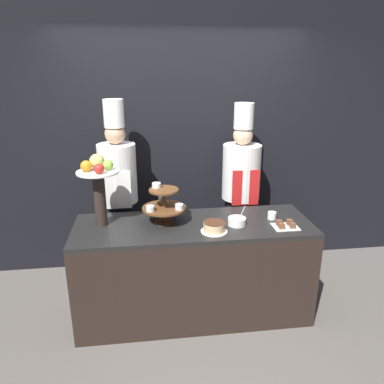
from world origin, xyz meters
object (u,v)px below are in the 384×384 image
object	(u,v)px
cake_square_tray	(286,225)
serving_bowl_near	(237,221)
chef_center_left	(241,186)
chef_left	(119,188)
cup_white	(272,215)
cake_round	(214,227)
fruit_pedestal	(98,181)
tiered_stand	(164,204)

from	to	relation	value
cake_square_tray	serving_bowl_near	world-z (taller)	serving_bowl_near
chef_center_left	chef_left	bearing A→B (deg)	180.00
cup_white	cake_round	bearing A→B (deg)	-160.19
cake_square_tray	serving_bowl_near	xyz separation A→B (m)	(-0.39, 0.10, 0.01)
fruit_pedestal	cake_round	size ratio (longest dim) A/B	2.73
cake_square_tray	chef_left	size ratio (longest dim) A/B	0.11
chef_left	chef_center_left	bearing A→B (deg)	-0.00
fruit_pedestal	cup_white	bearing A→B (deg)	-2.73
cake_square_tray	chef_center_left	size ratio (longest dim) A/B	0.11
tiered_stand	cake_square_tray	size ratio (longest dim) A/B	1.80
cake_square_tray	chef_left	xyz separation A→B (m)	(-1.39, 0.79, 0.13)
cup_white	chef_center_left	distance (m)	0.63
tiered_stand	cup_white	size ratio (longest dim) A/B	4.92
cup_white	chef_center_left	size ratio (longest dim) A/B	0.04
tiered_stand	cake_square_tray	bearing A→B (deg)	-12.62
serving_bowl_near	cake_square_tray	bearing A→B (deg)	-14.21
cup_white	chef_left	bearing A→B (deg)	155.56
tiered_stand	cake_round	bearing A→B (deg)	-31.04
serving_bowl_near	cup_white	bearing A→B (deg)	14.78
cup_white	tiered_stand	bearing A→B (deg)	177.83
tiered_stand	chef_center_left	size ratio (longest dim) A/B	0.20
cup_white	chef_center_left	xyz separation A→B (m)	(-0.12, 0.61, 0.08)
cup_white	chef_left	distance (m)	1.47
tiered_stand	fruit_pedestal	distance (m)	0.56
chef_center_left	tiered_stand	bearing A→B (deg)	-144.73
serving_bowl_near	chef_center_left	size ratio (longest dim) A/B	0.09
tiered_stand	chef_left	xyz separation A→B (m)	(-0.40, 0.57, -0.02)
fruit_pedestal	chef_center_left	bearing A→B (deg)	22.05
fruit_pedestal	cake_square_tray	size ratio (longest dim) A/B	2.87
cake_round	cake_square_tray	bearing A→B (deg)	1.09
tiered_stand	fruit_pedestal	world-z (taller)	fruit_pedestal
chef_left	chef_center_left	distance (m)	1.21
tiered_stand	fruit_pedestal	xyz separation A→B (m)	(-0.52, 0.03, 0.21)
serving_bowl_near	chef_left	world-z (taller)	chef_left
tiered_stand	chef_left	distance (m)	0.70
tiered_stand	cup_white	world-z (taller)	tiered_stand
chef_left	cake_round	bearing A→B (deg)	-45.51
fruit_pedestal	cup_white	distance (m)	1.50
cup_white	serving_bowl_near	bearing A→B (deg)	-165.22
cake_round	cake_square_tray	xyz separation A→B (m)	(0.60, 0.01, -0.02)
fruit_pedestal	chef_left	xyz separation A→B (m)	(0.12, 0.54, -0.23)
cake_square_tray	serving_bowl_near	distance (m)	0.40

